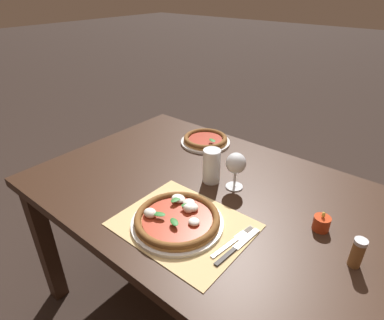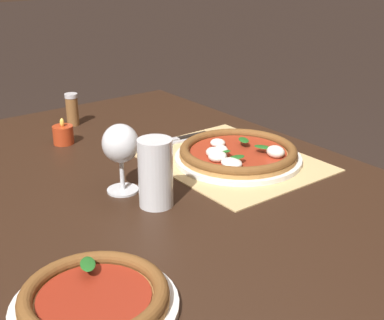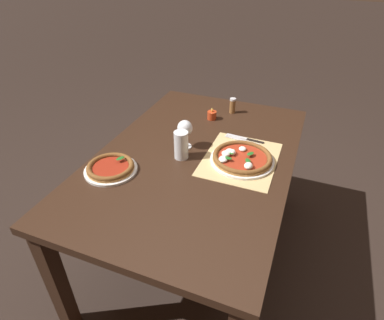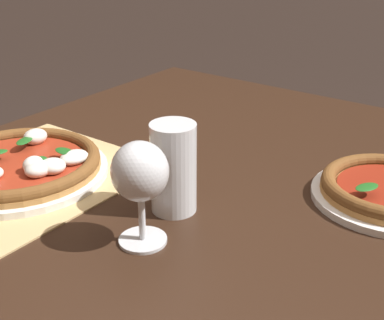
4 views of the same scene
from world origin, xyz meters
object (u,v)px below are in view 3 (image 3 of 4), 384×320
fork (242,140)px  knife (245,139)px  pint_glass (181,146)px  pepper_shaker (233,106)px  pizza_far (111,168)px  votive_candle (212,115)px  pizza_near (242,158)px  wine_glass (185,129)px

fork → knife: (0.02, -0.01, 0.00)m
pint_glass → fork: 0.37m
pepper_shaker → pizza_far: bearing=156.2°
fork → votive_candle: 0.31m
pizza_near → knife: pizza_near is taller
wine_glass → pepper_shaker: wine_glass is taller
pizza_far → pepper_shaker: 0.91m
pizza_far → pint_glass: (0.23, -0.27, 0.05)m
fork → pint_glass: bearing=137.8°
pizza_far → wine_glass: size_ratio=1.63×
wine_glass → knife: size_ratio=0.72×
wine_glass → votive_candle: size_ratio=2.15×
pizza_near → wine_glass: 0.33m
pint_glass → wine_glass: bearing=12.1°
pint_glass → knife: pint_glass is taller
pizza_far → wine_glass: 0.42m
knife → votive_candle: (0.17, 0.25, 0.02)m
pizza_far → wine_glass: (0.33, -0.24, 0.09)m
fork → pepper_shaker: 0.36m
pizza_near → fork: size_ratio=1.58×
pizza_near → pizza_far: bearing=118.6°
pepper_shaker → pint_glass: bearing=170.6°
knife → pepper_shaker: size_ratio=2.22×
fork → knife: knife is taller
pizza_near → pint_glass: pint_glass is taller
pizza_far → wine_glass: wine_glass is taller
wine_glass → pint_glass: size_ratio=1.07×
pepper_shaker → pizza_near: bearing=-159.6°
pizza_far → votive_candle: size_ratio=3.50×
fork → knife: bearing=-26.4°
pint_glass → fork: (0.27, -0.25, -0.06)m
pint_glass → fork: size_ratio=0.72×
pizza_near → wine_glass: bearing=85.0°
votive_candle → pepper_shaker: size_ratio=0.74×
wine_glass → fork: (0.17, -0.27, -0.10)m
pizza_near → wine_glass: wine_glass is taller
pizza_near → wine_glass: size_ratio=2.05×
knife → votive_candle: 0.30m
knife → pizza_far: bearing=135.2°
votive_candle → pizza_far: bearing=158.6°
fork → pepper_shaker: (0.32, 0.15, 0.04)m
knife → votive_candle: size_ratio=3.00×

